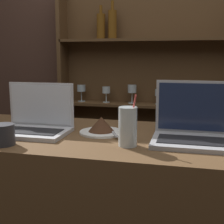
{
  "coord_description": "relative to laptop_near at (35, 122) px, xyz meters",
  "views": [
    {
      "loc": [
        0.32,
        -0.98,
        1.43
      ],
      "look_at": [
        -0.01,
        0.37,
        1.18
      ],
      "focal_mm": 50.0,
      "sensor_mm": 36.0,
      "label": 1
    }
  ],
  "objects": [
    {
      "name": "water_glass",
      "position": [
        0.46,
        -0.11,
        0.03
      ],
      "size": [
        0.07,
        0.07,
        0.2
      ],
      "color": "silver",
      "rests_on": "bar_counter"
    },
    {
      "name": "laptop_near",
      "position": [
        0.0,
        0.0,
        0.0
      ],
      "size": [
        0.33,
        0.23,
        0.22
      ],
      "color": "silver",
      "rests_on": "bar_counter"
    },
    {
      "name": "back_wall",
      "position": [
        0.36,
        1.16,
        0.22
      ],
      "size": [
        7.0,
        0.06,
        2.7
      ],
      "color": "#4C3328",
      "rests_on": "ground_plane"
    },
    {
      "name": "laptop_far",
      "position": [
        0.7,
        0.01,
        0.0
      ],
      "size": [
        0.32,
        0.25,
        0.25
      ],
      "color": "#ADADB2",
      "rests_on": "bar_counter"
    },
    {
      "name": "back_shelf",
      "position": [
        0.37,
        1.08,
        -0.13
      ],
      "size": [
        1.34,
        0.18,
        1.93
      ],
      "color": "brown",
      "rests_on": "ground_plane"
    },
    {
      "name": "cake_plate",
      "position": [
        0.3,
        0.06,
        -0.02
      ],
      "size": [
        0.2,
        0.2,
        0.08
      ],
      "color": "white",
      "rests_on": "bar_counter"
    },
    {
      "name": "coffee_cup",
      "position": [
        -0.02,
        -0.22,
        -0.01
      ],
      "size": [
        0.09,
        0.09,
        0.08
      ],
      "color": "#2D2D33",
      "rests_on": "bar_counter"
    }
  ]
}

